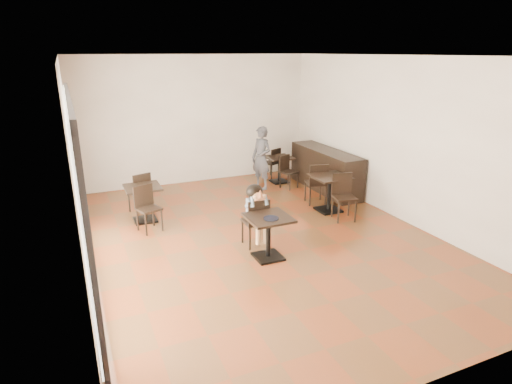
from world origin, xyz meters
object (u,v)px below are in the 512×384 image
chair_left_a (139,192)px  chair_left_b (149,209)px  chair_mid_a (316,183)px  child_chair (255,222)px  chair_back_b (289,172)px  cafe_table_mid (329,194)px  child_table (268,237)px  cafe_table_back (279,170)px  adult_patron (261,158)px  cafe_table_left (144,204)px  chair_mid_b (345,198)px  chair_back_a (271,163)px  child (255,216)px

chair_left_a → chair_left_b: bearing=71.9°
chair_mid_a → chair_left_a: (-3.71, 1.01, -0.03)m
child_chair → chair_back_b: size_ratio=1.08×
cafe_table_mid → chair_left_a: chair_left_a is taller
child_table → child_chair: bearing=90.0°
child_chair → chair_left_a: bearing=-57.5°
cafe_table_back → chair_mid_a: (0.02, -1.78, 0.13)m
cafe_table_back → chair_left_a: (-3.69, -0.77, 0.10)m
adult_patron → chair_left_a: (-3.04, -0.47, -0.34)m
cafe_table_left → chair_mid_b: size_ratio=0.78×
child_table → chair_mid_b: size_ratio=0.78×
cafe_table_back → chair_left_a: 3.77m
adult_patron → chair_left_b: adult_patron is taller
chair_left_b → chair_back_a: bearing=14.4°
cafe_table_back → chair_left_a: bearing=-168.2°
adult_patron → chair_back_b: bearing=46.1°
cafe_table_mid → chair_mid_a: size_ratio=0.83×
child_chair → cafe_table_back: size_ratio=1.30×
cafe_table_mid → cafe_table_back: 2.33m
chair_mid_b → chair_left_a: 4.27m
adult_patron → chair_left_a: size_ratio=1.77×
chair_left_a → chair_back_b: size_ratio=1.07×
child → chair_left_a: bearing=122.5°
chair_mid_a → chair_back_b: size_ratio=1.15×
child → chair_left_b: bearing=138.9°
chair_left_a → chair_back_b: chair_left_a is taller
adult_patron → cafe_table_back: bearing=91.9°
cafe_table_back → chair_left_a: size_ratio=0.77×
adult_patron → chair_back_b: (0.65, -0.25, -0.37)m
child → chair_mid_b: (2.13, 0.37, -0.09)m
chair_mid_a → chair_mid_b: same height
chair_mid_b → chair_back_b: chair_mid_b is taller
child → chair_back_b: size_ratio=1.36×
cafe_table_back → chair_left_b: chair_left_b is taller
child_table → child: child is taller
child → cafe_table_mid: (2.13, 0.92, -0.17)m
chair_mid_a → chair_back_a: bearing=-75.9°
chair_back_a → cafe_table_left: bearing=3.2°
child_chair → chair_back_b: child_chair is taller
cafe_table_left → chair_back_b: bearing=11.8°
chair_mid_b → chair_left_b: chair_mid_b is taller
cafe_table_left → cafe_table_back: 3.92m
chair_back_b → chair_mid_b: bearing=-112.4°
cafe_table_mid → chair_back_b: bearing=90.6°
cafe_table_back → chair_left_b: size_ratio=0.77×
chair_back_b → cafe_table_mid: bearing=-112.2°
child_chair → chair_left_a: child_chair is taller
chair_mid_a → chair_mid_b: (0.00, -1.10, 0.00)m
cafe_table_mid → chair_back_a: 2.81m
cafe_table_mid → chair_mid_a: (0.00, 0.55, 0.08)m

